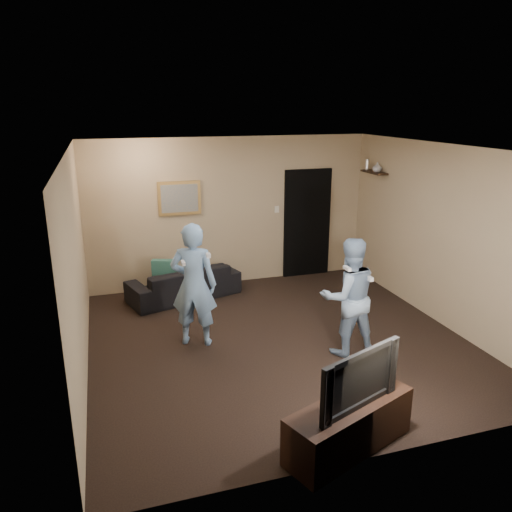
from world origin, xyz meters
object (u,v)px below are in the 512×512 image
object	(u,v)px
sofa	(184,282)
television	(352,376)
wii_player_right	(349,297)
wii_player_left	(194,285)
tv_console	(349,425)

from	to	relation	value
sofa	television	distance (m)	4.40
television	wii_player_right	bearing A→B (deg)	42.24
wii_player_left	wii_player_right	distance (m)	2.02
tv_console	television	xyz separation A→B (m)	(-0.00, 0.00, 0.52)
wii_player_left	sofa	bearing A→B (deg)	85.62
sofa	wii_player_left	size ratio (longest dim) A/B	1.09
tv_console	television	world-z (taller)	television
television	wii_player_left	bearing A→B (deg)	89.08
sofa	wii_player_right	distance (m)	3.10
wii_player_right	tv_console	bearing A→B (deg)	-116.44
tv_console	wii_player_left	xyz separation A→B (m)	(-0.96, 2.59, 0.59)
wii_player_right	television	bearing A→B (deg)	-116.44
wii_player_left	wii_player_right	bearing A→B (deg)	-24.74
wii_player_right	sofa	bearing A→B (deg)	123.77
sofa	television	xyz separation A→B (m)	(0.83, -4.29, 0.50)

